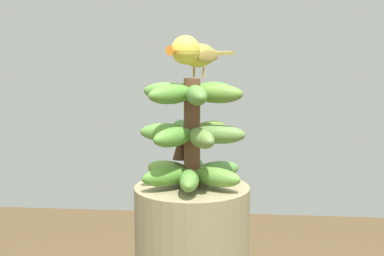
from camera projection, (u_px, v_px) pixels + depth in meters
banana_bunch at (192, 134)px, 1.29m from camera, size 0.24×0.24×0.24m
perched_bird at (193, 53)px, 1.28m from camera, size 0.14×0.19×0.09m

